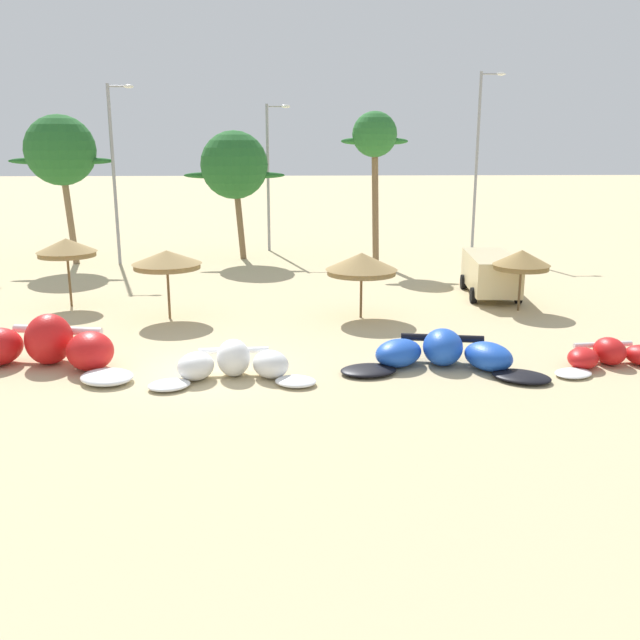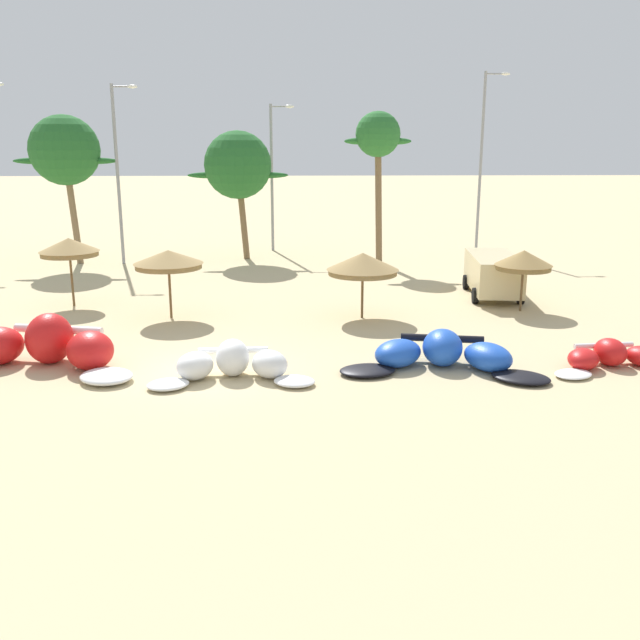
% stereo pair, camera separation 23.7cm
% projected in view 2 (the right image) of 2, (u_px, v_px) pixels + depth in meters
% --- Properties ---
extents(ground_plane, '(260.00, 260.00, 0.00)m').
position_uv_depth(ground_plane, '(207.00, 369.00, 21.25)').
color(ground_plane, '#C6B284').
extents(kite_left, '(6.87, 3.85, 1.58)m').
position_uv_depth(kite_left, '(44.00, 347.00, 21.36)').
color(kite_left, white).
rests_on(kite_left, ground).
extents(kite_left_of_center, '(5.01, 2.36, 1.10)m').
position_uv_depth(kite_left_of_center, '(232.00, 364.00, 20.32)').
color(kite_left_of_center, white).
rests_on(kite_left_of_center, ground).
extents(kite_center, '(6.36, 3.52, 1.11)m').
position_uv_depth(kite_center, '(443.00, 354.00, 21.26)').
color(kite_center, black).
rests_on(kite_center, ground).
extents(kite_right_of_center, '(4.71, 2.38, 0.84)m').
position_uv_depth(kite_right_of_center, '(614.00, 357.00, 21.32)').
color(kite_right_of_center, white).
rests_on(kite_right_of_center, ground).
extents(beach_umbrella_near_van, '(2.45, 2.45, 2.88)m').
position_uv_depth(beach_umbrella_near_van, '(69.00, 247.00, 28.88)').
color(beach_umbrella_near_van, brown).
rests_on(beach_umbrella_near_van, ground).
extents(beach_umbrella_middle, '(2.69, 2.69, 2.69)m').
position_uv_depth(beach_umbrella_middle, '(168.00, 259.00, 26.88)').
color(beach_umbrella_middle, brown).
rests_on(beach_umbrella_middle, ground).
extents(beach_umbrella_near_palms, '(2.81, 2.81, 2.58)m').
position_uv_depth(beach_umbrella_near_palms, '(363.00, 264.00, 26.96)').
color(beach_umbrella_near_palms, brown).
rests_on(beach_umbrella_near_palms, ground).
extents(beach_umbrella_outermost, '(2.31, 2.31, 2.51)m').
position_uv_depth(beach_umbrella_outermost, '(524.00, 260.00, 28.04)').
color(beach_umbrella_outermost, brown).
rests_on(beach_umbrella_outermost, ground).
extents(parked_van, '(2.53, 5.03, 1.84)m').
position_uv_depth(parked_van, '(493.00, 272.00, 31.18)').
color(parked_van, beige).
rests_on(parked_van, ground).
extents(palm_left, '(5.77, 3.84, 8.24)m').
position_uv_depth(palm_left, '(65.00, 151.00, 38.38)').
color(palm_left, '#7F6647').
rests_on(palm_left, ground).
extents(palm_left_of_gap, '(5.84, 3.89, 7.42)m').
position_uv_depth(palm_left_of_gap, '(238.00, 166.00, 40.15)').
color(palm_left_of_gap, brown).
rests_on(palm_left_of_gap, ground).
extents(palm_center_left, '(3.70, 2.47, 8.40)m').
position_uv_depth(palm_center_left, '(378.00, 138.00, 38.02)').
color(palm_center_left, brown).
rests_on(palm_center_left, ground).
extents(lamppost_west_center, '(1.49, 0.24, 9.80)m').
position_uv_depth(lamppost_west_center, '(119.00, 167.00, 38.51)').
color(lamppost_west_center, gray).
rests_on(lamppost_west_center, ground).
extents(lamppost_east_center, '(1.54, 0.24, 9.02)m').
position_uv_depth(lamppost_east_center, '(274.00, 171.00, 43.48)').
color(lamppost_east_center, gray).
rests_on(lamppost_east_center, ground).
extents(lamppost_east, '(1.60, 0.24, 10.96)m').
position_uv_depth(lamppost_east, '(483.00, 154.00, 43.70)').
color(lamppost_east, gray).
rests_on(lamppost_east, ground).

